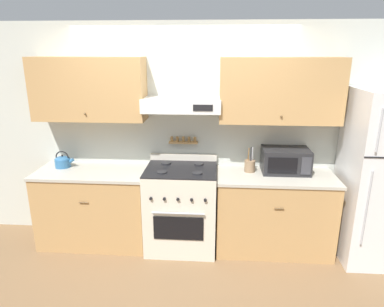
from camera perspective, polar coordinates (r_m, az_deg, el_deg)
ground_plane at (r=4.00m, az=-2.16°, el=-17.18°), size 16.00×16.00×0.00m
wall_back at (r=3.97m, az=-1.36°, el=5.76°), size 5.20×0.46×2.55m
counter_left at (r=4.27m, az=-15.89°, el=-8.49°), size 1.28×0.63×0.91m
counter_right at (r=4.09m, az=13.39°, el=-9.51°), size 1.31×0.63×0.91m
stove_range at (r=4.01m, az=-1.78°, el=-9.04°), size 0.79×0.68×1.05m
refrigerator at (r=4.18m, az=29.25°, el=-3.56°), size 0.78×0.75×1.87m
tea_kettle at (r=4.32m, az=-20.73°, el=-1.22°), size 0.23×0.18×0.20m
microwave at (r=4.00m, az=15.30°, el=-1.14°), size 0.52×0.36×0.27m
utensil_crock at (r=3.94m, az=9.61°, el=-1.98°), size 0.12×0.12×0.29m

